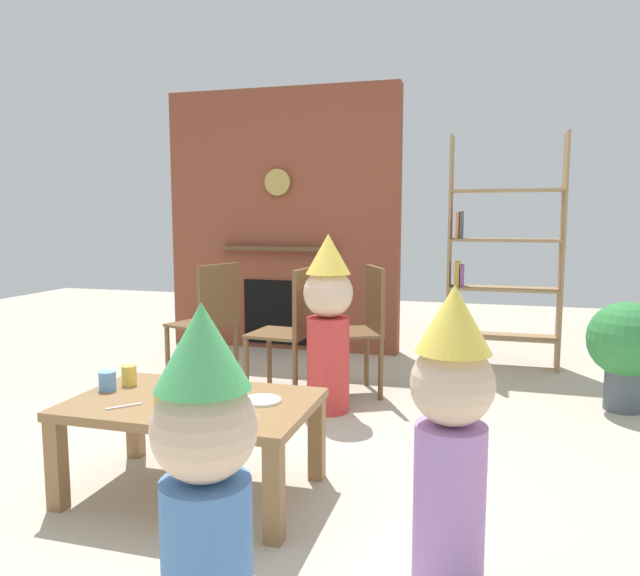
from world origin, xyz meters
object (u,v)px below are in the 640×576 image
(paper_cup_far_left, at_px, (163,399))
(potted_plant_tall, at_px, (626,345))
(paper_cup_near_right, at_px, (177,403))
(child_in_pink, at_px, (451,427))
(birthday_cake_slice, at_px, (247,409))
(dining_chair_middle, at_px, (293,324))
(coffee_table, at_px, (193,414))
(paper_cup_near_left, at_px, (107,381))
(dining_chair_right, at_px, (362,322))
(child_with_cone_hat, at_px, (205,482))
(paper_plate_rear, at_px, (262,400))
(bookshelf, at_px, (497,262))
(dining_chair_left, at_px, (210,316))
(paper_cup_center, at_px, (129,375))
(paper_cup_far_right, at_px, (215,381))
(child_by_the_chairs, at_px, (328,319))
(paper_plate_front, at_px, (201,404))

(paper_cup_far_left, height_order, potted_plant_tall, potted_plant_tall)
(paper_cup_near_right, height_order, child_in_pink, child_in_pink)
(birthday_cake_slice, distance_m, dining_chair_middle, 1.69)
(coffee_table, distance_m, paper_cup_near_left, 0.47)
(dining_chair_middle, bearing_deg, dining_chair_right, -148.34)
(paper_cup_near_left, distance_m, child_with_cone_hat, 1.40)
(paper_plate_rear, bearing_deg, bookshelf, 69.76)
(bookshelf, relative_size, dining_chair_left, 2.11)
(paper_cup_center, height_order, paper_cup_far_right, paper_cup_far_right)
(paper_cup_far_right, distance_m, dining_chair_right, 1.63)
(child_by_the_chairs, height_order, dining_chair_right, child_by_the_chairs)
(child_by_the_chairs, height_order, potted_plant_tall, child_by_the_chairs)
(bookshelf, distance_m, potted_plant_tall, 1.34)
(paper_cup_center, xyz_separation_m, child_with_cone_hat, (0.95, -1.09, 0.06))
(paper_cup_near_right, bearing_deg, birthday_cake_slice, 13.49)
(birthday_cake_slice, height_order, dining_chair_left, dining_chair_left)
(child_with_cone_hat, xyz_separation_m, child_by_the_chairs, (-0.26, 2.24, 0.06))
(dining_chair_left, bearing_deg, dining_chair_middle, -173.62)
(child_with_cone_hat, xyz_separation_m, potted_plant_tall, (1.57, 2.77, -0.12))
(bookshelf, relative_size, child_by_the_chairs, 1.67)
(bookshelf, xyz_separation_m, child_with_cone_hat, (-0.77, -3.75, -0.32))
(child_by_the_chairs, distance_m, dining_chair_middle, 0.39)
(child_in_pink, bearing_deg, paper_cup_near_left, 3.76)
(bookshelf, height_order, child_with_cone_hat, bookshelf)
(child_with_cone_hat, bearing_deg, potted_plant_tall, -59.10)
(paper_plate_front, bearing_deg, paper_cup_near_left, 170.81)
(paper_plate_front, xyz_separation_m, potted_plant_tall, (2.04, 1.87, -0.01))
(paper_cup_near_right, distance_m, paper_cup_far_left, 0.11)
(bookshelf, xyz_separation_m, paper_plate_rear, (-1.01, -2.74, -0.43))
(paper_cup_center, distance_m, paper_cup_far_left, 0.45)
(paper_cup_near_right, bearing_deg, potted_plant_tall, 44.33)
(child_in_pink, distance_m, dining_chair_middle, 2.18)
(paper_plate_rear, bearing_deg, dining_chair_middle, 102.80)
(paper_cup_center, relative_size, paper_plate_rear, 0.55)
(paper_cup_center, xyz_separation_m, dining_chair_middle, (0.39, 1.37, 0.03))
(paper_plate_rear, bearing_deg, paper_cup_center, 174.19)
(paper_plate_front, bearing_deg, birthday_cake_slice, -19.37)
(child_in_pink, bearing_deg, paper_plate_rear, -8.79)
(dining_chair_middle, bearing_deg, potted_plant_tall, -166.65)
(paper_cup_far_right, relative_size, child_in_pink, 0.11)
(child_in_pink, relative_size, dining_chair_left, 1.14)
(bookshelf, height_order, birthday_cake_slice, bookshelf)
(child_by_the_chairs, bearing_deg, child_in_pink, 40.57)
(paper_cup_near_right, distance_m, child_in_pink, 1.12)
(child_with_cone_hat, bearing_deg, dining_chair_middle, -16.61)
(bookshelf, xyz_separation_m, paper_cup_far_left, (-1.37, -2.95, -0.39))
(child_by_the_chairs, relative_size, dining_chair_left, 1.26)
(paper_cup_center, distance_m, dining_chair_right, 1.79)
(paper_plate_rear, xyz_separation_m, potted_plant_tall, (1.81, 1.75, -0.01))
(paper_cup_far_left, distance_m, child_by_the_chairs, 1.48)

